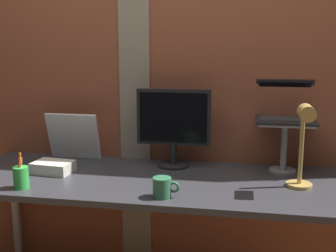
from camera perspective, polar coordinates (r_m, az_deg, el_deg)
brick_wall_back at (r=2.42m, az=1.16°, el=7.53°), size 3.04×0.16×2.55m
desk at (r=2.14m, az=-0.48°, el=-8.92°), size 2.12×0.70×0.76m
monitor at (r=2.27m, az=0.75°, el=0.59°), size 0.40×0.18×0.43m
laptop_stand at (r=2.27m, az=15.51°, el=-1.66°), size 0.28×0.22×0.27m
laptop at (r=2.31m, az=15.54°, el=2.20°), size 0.30×0.29×0.21m
whiteboard_panel at (r=2.50m, az=-12.72°, el=-1.38°), size 0.30×0.09×0.27m
desk_lamp at (r=1.98m, az=17.94°, el=-1.46°), size 0.12×0.20×0.40m
pen_cup at (r=2.08m, az=-19.32°, el=-6.57°), size 0.07×0.07×0.17m
coffee_mug at (r=1.86m, az=-0.74°, el=-8.33°), size 0.12×0.08×0.09m
paper_clutter_stack at (r=2.29m, az=-15.32°, el=-5.41°), size 0.21×0.16×0.06m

